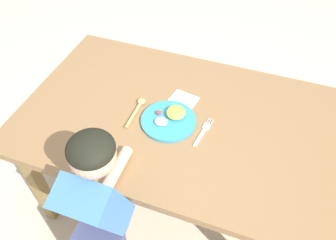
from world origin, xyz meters
name	(u,v)px	position (x,y,z in m)	size (l,w,h in m)	color
ground_plane	(174,194)	(0.00, 0.00, 0.00)	(8.00, 8.00, 0.00)	beige
dining_table	(176,126)	(0.00, 0.00, 0.65)	(1.47, 0.94, 0.72)	olive
plate	(170,119)	(-0.02, -0.04, 0.74)	(0.26, 0.26, 0.05)	#348DBD
fork	(203,132)	(0.15, -0.05, 0.72)	(0.05, 0.19, 0.01)	silver
spoon	(137,108)	(-0.19, -0.02, 0.73)	(0.04, 0.20, 0.02)	tan
person	(101,231)	(-0.12, -0.58, 0.57)	(0.20, 0.41, 1.07)	#454666
napkin	(181,102)	(-0.01, 0.09, 0.72)	(0.13, 0.15, 0.00)	white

